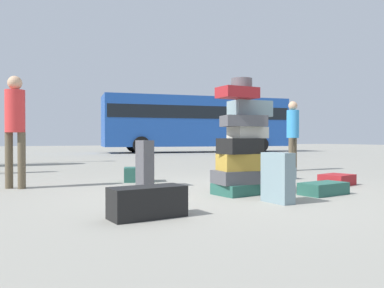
{
  "coord_description": "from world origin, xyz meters",
  "views": [
    {
      "loc": [
        -2.76,
        -4.91,
        0.79
      ],
      "look_at": [
        0.18,
        1.52,
        0.69
      ],
      "focal_mm": 36.46,
      "sensor_mm": 36.0,
      "label": 1
    }
  ],
  "objects_px": {
    "suitcase_teal_foreground_near": "(323,189)",
    "parked_bus": "(197,121)",
    "suitcase_teal_white_trunk": "(139,174)",
    "person_bearded_onlooker": "(15,121)",
    "suitcase_slate_foreground_far": "(277,173)",
    "suitcase_maroon_upright_blue": "(337,180)",
    "person_tourist_with_camera": "(293,129)",
    "suitcase_charcoal_left_side": "(145,164)",
    "suitcase_black_right_side": "(147,202)",
    "suitcase_slate_behind_tower": "(278,178)",
    "suitcase_tower": "(243,146)"
  },
  "relations": [
    {
      "from": "suitcase_teal_foreground_near",
      "to": "parked_bus",
      "type": "relative_size",
      "value": 0.06
    },
    {
      "from": "suitcase_teal_white_trunk",
      "to": "person_bearded_onlooker",
      "type": "xyz_separation_m",
      "value": [
        -2.07,
        -0.15,
        0.93
      ]
    },
    {
      "from": "suitcase_slate_foreground_far",
      "to": "suitcase_teal_foreground_near",
      "type": "height_order",
      "value": "suitcase_slate_foreground_far"
    },
    {
      "from": "suitcase_slate_foreground_far",
      "to": "suitcase_maroon_upright_blue",
      "type": "xyz_separation_m",
      "value": [
        0.33,
        -1.21,
        -0.02
      ]
    },
    {
      "from": "person_bearded_onlooker",
      "to": "person_tourist_with_camera",
      "type": "bearing_deg",
      "value": 43.02
    },
    {
      "from": "suitcase_teal_foreground_near",
      "to": "person_bearded_onlooker",
      "type": "height_order",
      "value": "person_bearded_onlooker"
    },
    {
      "from": "suitcase_charcoal_left_side",
      "to": "suitcase_slate_foreground_far",
      "type": "height_order",
      "value": "suitcase_charcoal_left_side"
    },
    {
      "from": "suitcase_maroon_upright_blue",
      "to": "person_bearded_onlooker",
      "type": "bearing_deg",
      "value": 144.33
    },
    {
      "from": "suitcase_teal_foreground_near",
      "to": "suitcase_maroon_upright_blue",
      "type": "distance_m",
      "value": 1.3
    },
    {
      "from": "suitcase_black_right_side",
      "to": "person_tourist_with_camera",
      "type": "relative_size",
      "value": 0.44
    },
    {
      "from": "suitcase_teal_white_trunk",
      "to": "suitcase_teal_foreground_near",
      "type": "relative_size",
      "value": 0.8
    },
    {
      "from": "person_tourist_with_camera",
      "to": "parked_bus",
      "type": "height_order",
      "value": "parked_bus"
    },
    {
      "from": "parked_bus",
      "to": "suitcase_charcoal_left_side",
      "type": "bearing_deg",
      "value": -111.19
    },
    {
      "from": "suitcase_maroon_upright_blue",
      "to": "parked_bus",
      "type": "distance_m",
      "value": 16.27
    },
    {
      "from": "person_tourist_with_camera",
      "to": "parked_bus",
      "type": "xyz_separation_m",
      "value": [
        3.42,
        12.78,
        0.82
      ]
    },
    {
      "from": "suitcase_slate_foreground_far",
      "to": "parked_bus",
      "type": "height_order",
      "value": "parked_bus"
    },
    {
      "from": "suitcase_charcoal_left_side",
      "to": "person_tourist_with_camera",
      "type": "distance_m",
      "value": 4.63
    },
    {
      "from": "suitcase_teal_foreground_near",
      "to": "suitcase_maroon_upright_blue",
      "type": "bearing_deg",
      "value": 28.33
    },
    {
      "from": "suitcase_teal_white_trunk",
      "to": "parked_bus",
      "type": "relative_size",
      "value": 0.05
    },
    {
      "from": "suitcase_black_right_side",
      "to": "suitcase_slate_behind_tower",
      "type": "distance_m",
      "value": 1.76
    },
    {
      "from": "suitcase_maroon_upright_blue",
      "to": "suitcase_black_right_side",
      "type": "bearing_deg",
      "value": -177.64
    },
    {
      "from": "suitcase_slate_foreground_far",
      "to": "parked_bus",
      "type": "relative_size",
      "value": 0.05
    },
    {
      "from": "suitcase_tower",
      "to": "suitcase_teal_foreground_near",
      "type": "xyz_separation_m",
      "value": [
        1.01,
        -0.51,
        -0.59
      ]
    },
    {
      "from": "suitcase_black_right_side",
      "to": "suitcase_teal_foreground_near",
      "type": "height_order",
      "value": "suitcase_black_right_side"
    },
    {
      "from": "suitcase_charcoal_left_side",
      "to": "suitcase_slate_behind_tower",
      "type": "distance_m",
      "value": 2.42
    },
    {
      "from": "suitcase_slate_foreground_far",
      "to": "suitcase_black_right_side",
      "type": "bearing_deg",
      "value": -143.86
    },
    {
      "from": "suitcase_teal_white_trunk",
      "to": "suitcase_maroon_upright_blue",
      "type": "bearing_deg",
      "value": -17.21
    },
    {
      "from": "person_bearded_onlooker",
      "to": "parked_bus",
      "type": "height_order",
      "value": "parked_bus"
    },
    {
      "from": "suitcase_teal_white_trunk",
      "to": "person_bearded_onlooker",
      "type": "height_order",
      "value": "person_bearded_onlooker"
    },
    {
      "from": "parked_bus",
      "to": "suitcase_teal_white_trunk",
      "type": "bearing_deg",
      "value": -112.1
    },
    {
      "from": "suitcase_teal_foreground_near",
      "to": "parked_bus",
      "type": "height_order",
      "value": "parked_bus"
    },
    {
      "from": "suitcase_tower",
      "to": "suitcase_teal_foreground_near",
      "type": "height_order",
      "value": "suitcase_tower"
    },
    {
      "from": "suitcase_maroon_upright_blue",
      "to": "person_bearded_onlooker",
      "type": "xyz_separation_m",
      "value": [
        -4.98,
        1.75,
        0.97
      ]
    },
    {
      "from": "suitcase_teal_white_trunk",
      "to": "suitcase_maroon_upright_blue",
      "type": "distance_m",
      "value": 3.48
    },
    {
      "from": "suitcase_charcoal_left_side",
      "to": "parked_bus",
      "type": "relative_size",
      "value": 0.07
    },
    {
      "from": "suitcase_black_right_side",
      "to": "suitcase_maroon_upright_blue",
      "type": "relative_size",
      "value": 1.46
    },
    {
      "from": "suitcase_tower",
      "to": "suitcase_slate_behind_tower",
      "type": "height_order",
      "value": "suitcase_tower"
    },
    {
      "from": "suitcase_tower",
      "to": "person_tourist_with_camera",
      "type": "distance_m",
      "value": 4.46
    },
    {
      "from": "suitcase_teal_white_trunk",
      "to": "suitcase_slate_foreground_far",
      "type": "height_order",
      "value": "suitcase_teal_white_trunk"
    },
    {
      "from": "suitcase_teal_white_trunk",
      "to": "suitcase_slate_behind_tower",
      "type": "xyz_separation_m",
      "value": [
        0.86,
        -2.98,
        0.18
      ]
    },
    {
      "from": "suitcase_tower",
      "to": "parked_bus",
      "type": "distance_m",
      "value": 17.17
    },
    {
      "from": "suitcase_black_right_side",
      "to": "suitcase_slate_behind_tower",
      "type": "xyz_separation_m",
      "value": [
        1.74,
        0.2,
        0.15
      ]
    },
    {
      "from": "suitcase_tower",
      "to": "suitcase_charcoal_left_side",
      "type": "height_order",
      "value": "suitcase_tower"
    },
    {
      "from": "suitcase_teal_foreground_near",
      "to": "person_bearded_onlooker",
      "type": "xyz_separation_m",
      "value": [
        -3.94,
        2.53,
        0.98
      ]
    },
    {
      "from": "suitcase_slate_foreground_far",
      "to": "suitcase_maroon_upright_blue",
      "type": "height_order",
      "value": "suitcase_slate_foreground_far"
    },
    {
      "from": "person_bearded_onlooker",
      "to": "suitcase_maroon_upright_blue",
      "type": "bearing_deg",
      "value": 14.98
    },
    {
      "from": "suitcase_teal_white_trunk",
      "to": "person_tourist_with_camera",
      "type": "height_order",
      "value": "person_tourist_with_camera"
    },
    {
      "from": "person_bearded_onlooker",
      "to": "parked_bus",
      "type": "xyz_separation_m",
      "value": [
        9.65,
        13.74,
        0.77
      ]
    },
    {
      "from": "suitcase_tower",
      "to": "suitcase_teal_white_trunk",
      "type": "relative_size",
      "value": 3.04
    },
    {
      "from": "suitcase_tower",
      "to": "suitcase_charcoal_left_side",
      "type": "relative_size",
      "value": 2.15
    }
  ]
}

